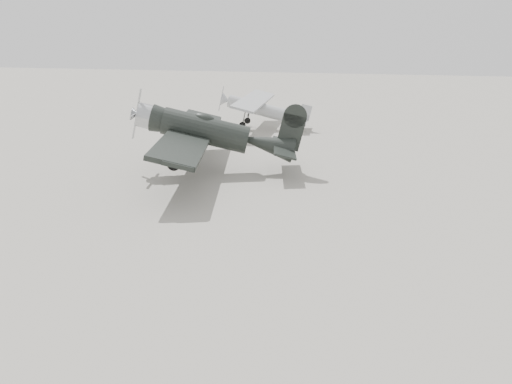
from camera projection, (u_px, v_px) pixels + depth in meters
ground at (222, 230)px, 21.27m from camera, size 160.00×160.00×0.00m
lowwing_monoplane at (213, 133)px, 29.23m from camera, size 10.06×13.96×4.48m
highwing_monoplane at (261, 106)px, 42.11m from camera, size 7.72×10.84×3.09m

